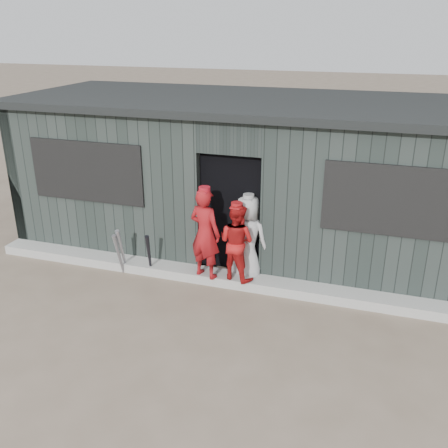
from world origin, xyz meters
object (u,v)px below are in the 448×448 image
(bat_right, at_px, (149,255))
(player_grey_back, at_px, (248,238))
(bat_mid, at_px, (119,254))
(player_red_left, at_px, (205,233))
(dugout, at_px, (253,175))
(player_red_right, at_px, (237,242))
(bat_left, at_px, (122,250))

(bat_right, bearing_deg, player_grey_back, 14.92)
(bat_mid, bearing_deg, player_red_left, 5.48)
(bat_mid, distance_m, player_grey_back, 2.08)
(bat_right, distance_m, dugout, 2.38)
(player_red_right, bearing_deg, bat_mid, 24.47)
(bat_left, xyz_separation_m, player_red_left, (1.40, 0.06, 0.45))
(player_red_right, bearing_deg, bat_left, 22.34)
(player_red_left, relative_size, player_red_right, 1.18)
(player_red_left, xyz_separation_m, player_grey_back, (0.56, 0.37, -0.16))
(bat_left, bearing_deg, player_red_left, 2.62)
(player_red_left, relative_size, dugout, 0.17)
(dugout, bearing_deg, player_red_left, -98.23)
(dugout, bearing_deg, bat_right, -123.16)
(player_red_left, height_order, player_grey_back, player_red_left)
(player_grey_back, bearing_deg, dugout, -60.74)
(player_grey_back, bearing_deg, player_red_left, 50.91)
(dugout, bearing_deg, bat_mid, -130.81)
(player_grey_back, xyz_separation_m, dugout, (-0.30, 1.44, 0.59))
(bat_mid, distance_m, dugout, 2.74)
(player_red_left, distance_m, dugout, 1.88)
(bat_left, relative_size, player_red_left, 0.59)
(bat_left, distance_m, bat_mid, 0.08)
(bat_mid, bearing_deg, player_grey_back, 14.41)
(player_red_right, relative_size, player_grey_back, 0.86)
(player_red_right, xyz_separation_m, dugout, (-0.21, 1.73, 0.54))
(player_red_left, xyz_separation_m, player_red_right, (0.47, 0.08, -0.11))
(bat_left, height_order, player_grey_back, player_grey_back)
(bat_right, height_order, player_red_left, player_red_left)
(player_grey_back, bearing_deg, player_red_right, 89.19)
(bat_mid, relative_size, player_red_right, 0.62)
(bat_left, height_order, dugout, dugout)
(player_red_right, height_order, dugout, dugout)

